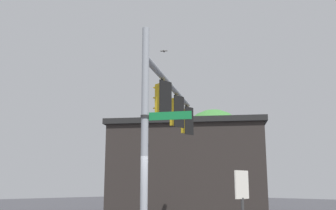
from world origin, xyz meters
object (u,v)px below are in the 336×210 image
bird_flying (164,51)px  historical_marker (242,198)px  traffic_light_mid_inner (175,112)px  traffic_light_mid_outer (186,121)px  traffic_light_nearest_pole (161,100)px  street_name_sign (161,116)px

bird_flying → historical_marker: size_ratio=0.16×
traffic_light_mid_inner → historical_marker: 5.30m
traffic_light_mid_inner → traffic_light_mid_outer: same height
historical_marker → traffic_light_mid_outer: bearing=56.1°
traffic_light_mid_inner → historical_marker: size_ratio=0.62×
traffic_light_mid_outer → traffic_light_nearest_pole: bearing=-147.8°
traffic_light_nearest_pole → street_name_sign: traffic_light_nearest_pole is taller
traffic_light_nearest_pole → historical_marker: traffic_light_nearest_pole is taller
traffic_light_mid_outer → historical_marker: (-3.52, -5.23, -3.08)m
street_name_sign → traffic_light_mid_outer: bearing=36.4°
traffic_light_mid_inner → street_name_sign: bearing=-141.5°
traffic_light_nearest_pole → bird_flying: size_ratio=3.96×
traffic_light_mid_inner → street_name_sign: 4.41m
traffic_light_nearest_pole → traffic_light_mid_outer: size_ratio=1.00×
bird_flying → historical_marker: 9.79m
traffic_light_mid_inner → bird_flying: bearing=54.2°
traffic_light_nearest_pole → traffic_light_mid_outer: 4.57m
traffic_light_mid_outer → street_name_sign: traffic_light_mid_outer is taller
traffic_light_mid_inner → historical_marker: bearing=-111.5°
traffic_light_nearest_pole → street_name_sign: size_ratio=1.07×
traffic_light_mid_outer → street_name_sign: size_ratio=1.07×
historical_marker → bird_flying: bearing=62.6°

